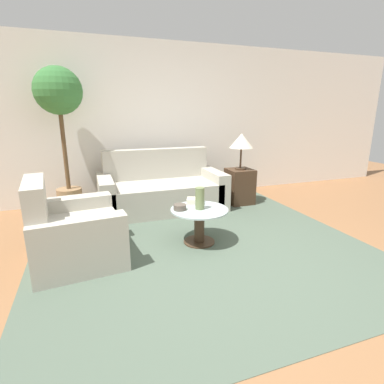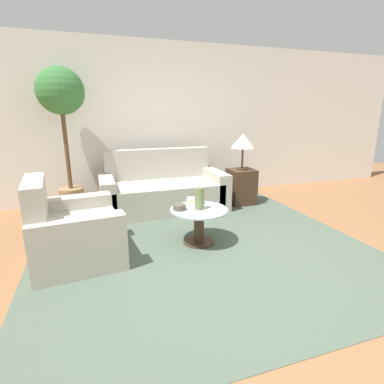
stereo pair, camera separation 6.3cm
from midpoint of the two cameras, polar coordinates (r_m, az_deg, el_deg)
The scene contains 12 objects.
ground_plane at distance 2.96m, azimuth 7.36°, elevation -15.17°, with size 14.00×14.00×0.00m, color #8E603D.
wall_back at distance 5.28m, azimuth -6.12°, elevation 13.04°, with size 10.00×0.06×2.60m.
rug at distance 3.55m, azimuth 1.82°, elevation -9.54°, with size 3.64×3.65×0.01m.
sofa_main at distance 4.71m, azimuth -5.27°, elevation 0.30°, with size 1.88×0.92×0.91m.
armchair at distance 3.30m, azimuth -21.76°, elevation -7.41°, with size 0.94×1.04×0.87m.
coffee_table at distance 3.45m, azimuth 1.86°, elevation -5.55°, with size 0.66×0.66×0.41m.
side_table at distance 4.99m, azimuth 9.70°, elevation 1.03°, with size 0.40×0.40×0.57m.
table_lamp at distance 4.87m, azimuth 10.09°, elevation 9.44°, with size 0.38×0.38×0.57m.
potted_plant at distance 4.72m, azimuth -23.14°, elevation 14.36°, with size 0.65×0.65×2.08m.
vase at distance 3.37m, azimuth 1.96°, elevation -1.23°, with size 0.10×0.10×0.25m.
bowl at distance 3.37m, azimuth -1.86°, elevation -2.89°, with size 0.14×0.14×0.06m.
book_stack at distance 3.60m, azimuth 1.14°, elevation -1.70°, with size 0.24×0.22×0.06m.
Camera 2 is at (-1.13, -2.29, 1.49)m, focal length 28.00 mm.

